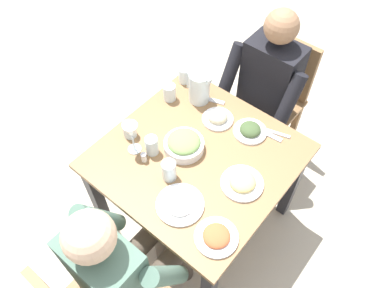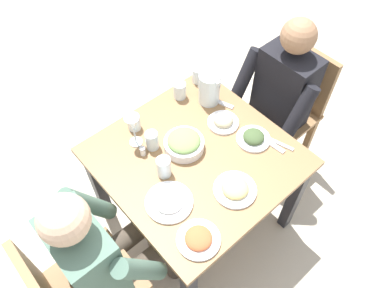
{
  "view_description": "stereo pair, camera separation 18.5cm",
  "coord_description": "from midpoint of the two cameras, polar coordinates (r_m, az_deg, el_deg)",
  "views": [
    {
      "loc": [
        -0.7,
        0.89,
        2.3
      ],
      "look_at": [
        0.05,
        -0.01,
        0.75
      ],
      "focal_mm": 35.37,
      "sensor_mm": 36.0,
      "label": 1
    },
    {
      "loc": [
        -0.83,
        0.76,
        2.3
      ],
      "look_at": [
        0.05,
        -0.01,
        0.75
      ],
      "focal_mm": 35.37,
      "sensor_mm": 36.0,
      "label": 2
    }
  ],
  "objects": [
    {
      "name": "ground_plane",
      "position": [
        2.56,
        2.59,
        -11.15
      ],
      "size": [
        8.0,
        8.0,
        0.0
      ],
      "primitive_type": "plane",
      "color": "#B7AD99"
    },
    {
      "name": "dining_table",
      "position": [
        2.03,
        3.2,
        -3.71
      ],
      "size": [
        0.93,
        0.93,
        0.71
      ],
      "color": "olive",
      "rests_on": "ground_plane"
    },
    {
      "name": "chair_near",
      "position": [
        2.55,
        16.5,
        5.68
      ],
      "size": [
        0.4,
        0.4,
        0.89
      ],
      "color": "olive",
      "rests_on": "ground_plane"
    },
    {
      "name": "diner_near",
      "position": [
        2.32,
        14.25,
        5.78
      ],
      "size": [
        0.48,
        0.53,
        1.19
      ],
      "color": "black",
      "rests_on": "ground_plane"
    },
    {
      "name": "diner_far",
      "position": [
        1.78,
        -9.51,
        -15.74
      ],
      "size": [
        0.48,
        0.53,
        1.19
      ],
      "color": "#4C6B5B",
      "rests_on": "ground_plane"
    },
    {
      "name": "water_pitcher",
      "position": [
        2.13,
        5.13,
        8.22
      ],
      "size": [
        0.16,
        0.12,
        0.19
      ],
      "color": "silver",
      "rests_on": "dining_table"
    },
    {
      "name": "salad_bowl",
      "position": [
        1.93,
        1.5,
        -0.0
      ],
      "size": [
        0.21,
        0.21,
        0.09
      ],
      "color": "white",
      "rests_on": "dining_table"
    },
    {
      "name": "plate_dolmas",
      "position": [
        2.03,
        11.85,
        0.79
      ],
      "size": [
        0.18,
        0.18,
        0.05
      ],
      "color": "white",
      "rests_on": "dining_table"
    },
    {
      "name": "plate_rice_curry",
      "position": [
        1.7,
        4.18,
        -14.29
      ],
      "size": [
        0.2,
        0.2,
        0.04
      ],
      "color": "white",
      "rests_on": "dining_table"
    },
    {
      "name": "plate_yoghurt",
      "position": [
        1.78,
        -0.5,
        -8.86
      ],
      "size": [
        0.23,
        0.23,
        0.04
      ],
      "color": "white",
      "rests_on": "dining_table"
    },
    {
      "name": "plate_beans",
      "position": [
        2.07,
        7.29,
        3.29
      ],
      "size": [
        0.17,
        0.17,
        0.06
      ],
      "color": "white",
      "rests_on": "dining_table"
    },
    {
      "name": "plate_fries",
      "position": [
        1.84,
        9.49,
        -6.77
      ],
      "size": [
        0.21,
        0.21,
        0.05
      ],
      "color": "white",
      "rests_on": "dining_table"
    },
    {
      "name": "water_glass_far_right",
      "position": [
        2.27,
        3.2,
        10.19
      ],
      "size": [
        0.06,
        0.06,
        0.1
      ],
      "primitive_type": "cylinder",
      "color": "silver",
      "rests_on": "dining_table"
    },
    {
      "name": "water_glass_near_left",
      "position": [
        1.93,
        -3.34,
        0.37
      ],
      "size": [
        0.07,
        0.07,
        0.11
      ],
      "primitive_type": "cylinder",
      "color": "silver",
      "rests_on": "dining_table"
    },
    {
      "name": "water_glass_near_right",
      "position": [
        2.03,
        -6.2,
        3.13
      ],
      "size": [
        0.07,
        0.07,
        0.09
      ],
      "primitive_type": "cylinder",
      "color": "silver",
      "rests_on": "dining_table"
    },
    {
      "name": "water_glass_center",
      "position": [
        1.83,
        -1.39,
        -3.69
      ],
      "size": [
        0.07,
        0.07,
        0.11
      ],
      "primitive_type": "cylinder",
      "color": "silver",
      "rests_on": "dining_table"
    },
    {
      "name": "water_glass_by_pitcher",
      "position": [
        2.17,
        0.6,
        7.95
      ],
      "size": [
        0.07,
        0.07,
        0.1
      ],
      "primitive_type": "cylinder",
      "color": "silver",
      "rests_on": "dining_table"
    },
    {
      "name": "wine_glass",
      "position": [
        1.89,
        -6.17,
        2.7
      ],
      "size": [
        0.08,
        0.08,
        0.2
      ],
      "color": "silver",
      "rests_on": "dining_table"
    },
    {
      "name": "salt_shaker",
      "position": [
        1.93,
        -4.75,
        -1.25
      ],
      "size": [
        0.03,
        0.03,
        0.05
      ],
      "color": "white",
      "rests_on": "dining_table"
    },
    {
      "name": "fork_near",
      "position": [
        2.18,
        6.63,
        6.13
      ],
      "size": [
        0.17,
        0.08,
        0.01
      ],
      "primitive_type": "cube",
      "rotation": [
        0.0,
        0.0,
        0.33
      ],
      "color": "silver",
      "rests_on": "dining_table"
    },
    {
      "name": "knife_near",
      "position": [
        2.05,
        15.26,
        0.06
      ],
      "size": [
        0.18,
        0.07,
        0.01
      ],
      "primitive_type": "cube",
      "rotation": [
        0.0,
        0.0,
        0.29
      ],
      "color": "silver",
      "rests_on": "dining_table"
    },
    {
      "name": "fork_far",
      "position": [
        2.04,
        14.34,
        -0.08
      ],
      "size": [
        0.17,
        0.04,
        0.01
      ],
      "primitive_type": "cube",
      "rotation": [
        0.0,
        0.0,
        0.09
      ],
      "color": "silver",
      "rests_on": "dining_table"
    }
  ]
}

